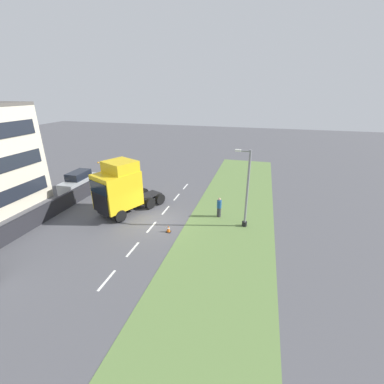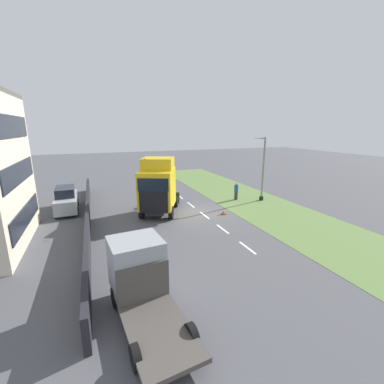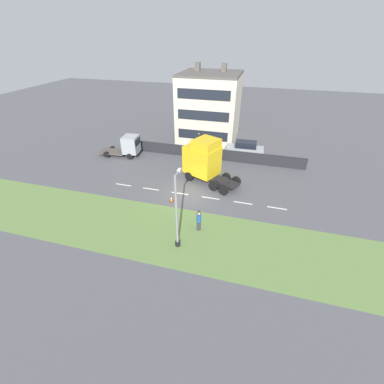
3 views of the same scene
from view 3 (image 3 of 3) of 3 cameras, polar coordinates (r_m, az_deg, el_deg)
The scene contains 11 objects.
ground_plane at distance 26.05m, azimuth -0.82°, elevation -0.59°, with size 120.00×120.00×0.00m, color #515156.
grass_verge at distance 21.52m, azimuth -5.33°, elevation -9.00°, with size 7.00×44.00×0.01m.
lane_markings at distance 25.89m, azimuth 0.67°, elevation -0.81°, with size 0.16×17.80×0.00m.
boundary_wall at distance 33.42m, azimuth 3.52°, elevation 8.57°, with size 0.25×24.00×1.40m.
building_block at distance 39.42m, azimuth 3.89°, elevation 18.34°, with size 8.12×8.22×10.35m.
lorry_cab at distance 27.68m, azimuth 2.63°, elevation 7.10°, with size 4.87×6.53×4.87m.
flatbed_truck at distance 34.77m, azimuth -14.02°, elevation 9.94°, with size 2.55×5.48×2.74m.
parked_car at distance 34.35m, azimuth 11.64°, elevation 9.23°, with size 1.96×4.81×2.12m.
lamp_post at distance 18.61m, azimuth -3.38°, elevation -5.48°, with size 1.32×0.39×6.23m.
pedestrian at distance 21.21m, azimuth 1.53°, elevation -6.53°, with size 0.39×0.39×1.76m.
traffic_cone_lead at distance 24.97m, azimuth -4.60°, elevation -1.54°, with size 0.36×0.36×0.58m.
Camera 3 is at (-20.94, -6.18, 14.21)m, focal length 24.00 mm.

